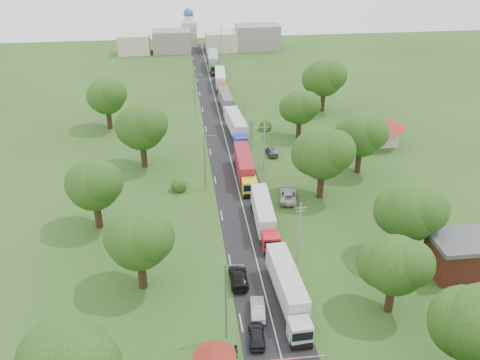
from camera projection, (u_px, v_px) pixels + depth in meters
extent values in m
plane|color=#2A4918|center=(250.00, 235.00, 77.78)|extent=(260.00, 260.00, 0.00)
cube|color=black|center=(234.00, 174.00, 95.40)|extent=(8.00, 200.00, 0.04)
cylinder|color=red|center=(284.00, 359.00, 55.29)|extent=(9.00, 0.12, 0.12)
cylinder|color=slate|center=(326.00, 359.00, 56.01)|extent=(0.10, 0.10, 1.00)
cone|color=maroon|center=(214.00, 352.00, 53.63)|extent=(4.40, 4.40, 1.10)
cylinder|color=slate|center=(252.00, 133.00, 107.20)|extent=(0.12, 0.12, 4.00)
cylinder|color=slate|center=(251.00, 129.00, 109.32)|extent=(0.12, 0.12, 4.00)
cube|color=navy|center=(251.00, 123.00, 107.52)|extent=(0.06, 3.00, 1.00)
cube|color=silver|center=(251.00, 123.00, 107.52)|extent=(0.07, 3.10, 0.06)
cylinder|color=gray|center=(299.00, 233.00, 70.14)|extent=(0.24, 0.24, 9.00)
cube|color=gray|center=(301.00, 208.00, 68.39)|extent=(1.60, 0.10, 0.10)
cube|color=gray|center=(301.00, 211.00, 68.62)|extent=(1.20, 0.10, 0.10)
cylinder|color=gray|center=(264.00, 147.00, 94.81)|extent=(0.24, 0.24, 9.00)
cube|color=gray|center=(265.00, 127.00, 93.06)|extent=(1.60, 0.10, 0.10)
cube|color=gray|center=(265.00, 130.00, 93.29)|extent=(1.20, 0.10, 0.10)
cylinder|color=gray|center=(244.00, 97.00, 119.48)|extent=(0.24, 0.24, 9.00)
cube|color=gray|center=(244.00, 80.00, 117.73)|extent=(1.60, 0.10, 0.10)
cube|color=gray|center=(244.00, 83.00, 117.96)|extent=(1.20, 0.10, 0.10)
cylinder|color=gray|center=(230.00, 64.00, 144.15)|extent=(0.24, 0.24, 9.00)
cube|color=gray|center=(230.00, 50.00, 142.40)|extent=(1.60, 0.10, 0.10)
cube|color=gray|center=(230.00, 52.00, 142.63)|extent=(1.20, 0.10, 0.10)
cylinder|color=gray|center=(221.00, 40.00, 168.82)|extent=(0.24, 0.24, 9.00)
cube|color=gray|center=(221.00, 28.00, 167.07)|extent=(1.60, 0.10, 0.10)
cube|color=gray|center=(221.00, 30.00, 167.30)|extent=(1.20, 0.10, 0.10)
cylinder|color=slate|center=(226.00, 302.00, 57.25)|extent=(0.16, 0.16, 10.00)
cube|color=slate|center=(234.00, 265.00, 55.19)|extent=(1.80, 0.10, 0.10)
cube|color=slate|center=(242.00, 266.00, 55.34)|extent=(0.50, 0.22, 0.15)
cylinder|color=slate|center=(205.00, 162.00, 88.09)|extent=(0.16, 0.16, 10.00)
cube|color=slate|center=(209.00, 136.00, 86.02)|extent=(1.80, 0.10, 0.10)
cube|color=slate|center=(214.00, 136.00, 86.18)|extent=(0.50, 0.22, 0.15)
cylinder|color=slate|center=(194.00, 95.00, 118.92)|extent=(0.16, 0.16, 10.00)
cube|color=slate|center=(198.00, 74.00, 116.86)|extent=(1.80, 0.10, 0.10)
cube|color=slate|center=(201.00, 75.00, 117.02)|extent=(0.50, 0.22, 0.15)
sphere|color=#183F11|center=(466.00, 323.00, 51.17)|extent=(7.20, 7.20, 7.20)
cylinder|color=#382616|center=(390.00, 297.00, 62.56)|extent=(1.04, 1.04, 3.85)
sphere|color=#183F11|center=(395.00, 265.00, 60.41)|extent=(7.00, 7.00, 7.00)
sphere|color=#183F11|center=(410.00, 264.00, 59.32)|extent=(5.50, 5.50, 5.50)
sphere|color=#183F11|center=(382.00, 263.00, 61.64)|extent=(6.00, 6.00, 6.00)
cylinder|color=#382616|center=(405.00, 245.00, 71.95)|extent=(1.08, 1.08, 4.20)
sphere|color=#183F11|center=(411.00, 212.00, 69.59)|extent=(7.70, 7.70, 7.70)
sphere|color=#183F11|center=(426.00, 210.00, 68.39)|extent=(6.05, 6.05, 6.05)
sphere|color=#183F11|center=(398.00, 211.00, 70.94)|extent=(6.60, 6.60, 6.60)
cylinder|color=#382616|center=(321.00, 184.00, 86.96)|extent=(1.12, 1.12, 4.55)
sphere|color=#183F11|center=(323.00, 153.00, 84.40)|extent=(8.40, 8.40, 8.40)
sphere|color=#183F11|center=(335.00, 151.00, 83.09)|extent=(6.60, 6.60, 6.60)
sphere|color=#183F11|center=(313.00, 153.00, 85.86)|extent=(7.20, 7.20, 7.20)
cylinder|color=#382616|center=(358.00, 162.00, 95.08)|extent=(1.08, 1.08, 4.20)
sphere|color=#183F11|center=(361.00, 135.00, 92.72)|extent=(7.70, 7.70, 7.70)
sphere|color=#183F11|center=(372.00, 133.00, 91.52)|extent=(6.05, 6.05, 6.05)
sphere|color=#183F11|center=(352.00, 135.00, 94.06)|extent=(6.60, 6.60, 6.60)
cylinder|color=#382616|center=(299.00, 129.00, 109.37)|extent=(1.04, 1.04, 3.85)
sphere|color=#183F11|center=(300.00, 107.00, 107.22)|extent=(7.00, 7.00, 7.00)
sphere|color=#183F11|center=(307.00, 105.00, 106.13)|extent=(5.50, 5.50, 5.50)
sphere|color=#183F11|center=(294.00, 108.00, 108.44)|extent=(6.00, 6.00, 6.00)
cylinder|color=#382616|center=(323.00, 102.00, 123.41)|extent=(1.12, 1.12, 4.55)
sphere|color=#183F11|center=(324.00, 78.00, 120.84)|extent=(8.40, 8.40, 8.40)
sphere|color=#183F11|center=(333.00, 75.00, 119.54)|extent=(6.60, 6.60, 6.60)
sphere|color=#183F11|center=(317.00, 79.00, 122.31)|extent=(7.20, 7.20, 7.20)
sphere|color=#183F11|center=(58.00, 360.00, 47.01)|extent=(7.20, 7.20, 7.20)
cylinder|color=#382616|center=(142.00, 273.00, 66.36)|extent=(1.08, 1.08, 4.20)
sphere|color=#183F11|center=(138.00, 239.00, 64.00)|extent=(7.70, 7.70, 7.70)
sphere|color=#183F11|center=(149.00, 237.00, 62.80)|extent=(6.05, 6.05, 6.05)
sphere|color=#183F11|center=(130.00, 237.00, 65.34)|extent=(6.60, 6.60, 6.60)
cylinder|color=#382616|center=(98.00, 215.00, 78.80)|extent=(1.08, 1.08, 4.20)
sphere|color=#183F11|center=(94.00, 184.00, 76.45)|extent=(7.70, 7.70, 7.70)
sphere|color=#183F11|center=(102.00, 182.00, 75.25)|extent=(6.05, 6.05, 6.05)
sphere|color=#183F11|center=(88.00, 184.00, 77.79)|extent=(6.60, 6.60, 6.60)
cylinder|color=#382616|center=(144.00, 155.00, 97.00)|extent=(1.12, 1.12, 4.55)
sphere|color=#183F11|center=(141.00, 127.00, 94.44)|extent=(8.40, 8.40, 8.40)
sphere|color=#183F11|center=(149.00, 124.00, 93.13)|extent=(6.60, 6.60, 6.60)
sphere|color=#183F11|center=(135.00, 127.00, 95.90)|extent=(7.20, 7.20, 7.20)
cylinder|color=#382616|center=(109.00, 119.00, 113.83)|extent=(1.08, 1.08, 4.20)
sphere|color=#183F11|center=(107.00, 96.00, 111.47)|extent=(7.70, 7.70, 7.70)
sphere|color=#183F11|center=(112.00, 94.00, 110.27)|extent=(6.05, 6.05, 6.05)
sphere|color=#183F11|center=(102.00, 97.00, 112.81)|extent=(6.60, 6.60, 6.60)
cube|color=maroon|center=(462.00, 257.00, 68.99)|extent=(8.00, 6.00, 4.60)
cube|color=#47494F|center=(466.00, 241.00, 67.80)|extent=(8.60, 6.60, 0.60)
cube|color=beige|center=(378.00, 134.00, 106.57)|extent=(7.00, 5.00, 4.00)
cone|color=maroon|center=(380.00, 121.00, 105.24)|extent=(10.08, 10.08, 1.80)
cube|color=gray|center=(172.00, 41.00, 171.98)|extent=(12.00, 8.00, 7.00)
cube|color=beige|center=(221.00, 41.00, 173.97)|extent=(10.00, 8.00, 6.00)
cube|color=gray|center=(258.00, 37.00, 174.82)|extent=(14.00, 8.00, 8.00)
cube|color=beige|center=(134.00, 44.00, 170.90)|extent=(10.00, 8.00, 6.00)
cube|color=beige|center=(189.00, 34.00, 179.46)|extent=(5.00, 5.00, 8.00)
cylinder|color=silver|center=(189.00, 19.00, 177.16)|extent=(3.20, 3.20, 2.00)
sphere|color=#2659B2|center=(188.00, 14.00, 176.42)|extent=(3.40, 3.40, 3.40)
cube|color=#BDBDBD|center=(300.00, 331.00, 58.11)|extent=(2.55, 2.55, 2.55)
cube|color=black|center=(303.00, 337.00, 56.86)|extent=(2.34, 0.12, 1.12)
cube|color=slate|center=(302.00, 346.00, 57.54)|extent=(2.25, 0.35, 0.36)
cube|color=slate|center=(287.00, 295.00, 64.76)|extent=(2.85, 11.80, 0.31)
cube|color=silver|center=(287.00, 281.00, 64.19)|extent=(3.07, 12.12, 3.05)
cylinder|color=black|center=(301.00, 345.00, 57.79)|extent=(2.39, 1.02, 1.02)
cylinder|color=black|center=(298.00, 333.00, 59.41)|extent=(2.39, 1.02, 1.02)
cylinder|color=black|center=(281.00, 278.00, 68.02)|extent=(2.39, 1.02, 1.02)
cylinder|color=black|center=(279.00, 271.00, 69.36)|extent=(2.39, 1.02, 1.02)
cube|color=red|center=(271.00, 242.00, 73.51)|extent=(2.43, 2.43, 2.43)
cube|color=black|center=(273.00, 245.00, 72.31)|extent=(2.24, 0.11, 1.07)
cube|color=slate|center=(272.00, 253.00, 72.97)|extent=(2.15, 0.34, 0.34)
cube|color=slate|center=(263.00, 221.00, 79.87)|extent=(2.68, 11.27, 0.29)
cube|color=silver|center=(263.00, 210.00, 79.32)|extent=(2.89, 11.57, 2.92)
cylinder|color=black|center=(272.00, 252.00, 73.21)|extent=(2.29, 0.97, 0.97)
cylinder|color=black|center=(270.00, 245.00, 74.75)|extent=(2.29, 0.97, 0.97)
cylinder|color=black|center=(259.00, 211.00, 82.98)|extent=(2.29, 0.97, 0.97)
cylinder|color=black|center=(258.00, 206.00, 84.26)|extent=(2.29, 0.97, 0.97)
cube|color=yellow|center=(250.00, 187.00, 87.76)|extent=(2.49, 2.49, 2.52)
cube|color=black|center=(251.00, 188.00, 86.52)|extent=(2.32, 0.09, 1.11)
cube|color=slate|center=(251.00, 196.00, 87.20)|extent=(2.23, 0.31, 0.35)
cube|color=slate|center=(244.00, 172.00, 94.35)|extent=(2.65, 11.66, 0.30)
cube|color=maroon|center=(244.00, 162.00, 93.78)|extent=(2.86, 11.97, 3.03)
cylinder|color=black|center=(250.00, 195.00, 87.45)|extent=(2.37, 1.01, 1.01)
cylinder|color=black|center=(249.00, 190.00, 89.05)|extent=(2.37, 1.01, 1.01)
cylinder|color=black|center=(242.00, 165.00, 97.58)|extent=(2.37, 1.01, 1.01)
cylinder|color=black|center=(240.00, 161.00, 98.91)|extent=(2.37, 1.01, 1.01)
cube|color=#1C36A8|center=(241.00, 143.00, 103.81)|extent=(2.70, 2.70, 2.64)
cube|color=black|center=(241.00, 143.00, 102.51)|extent=(2.43, 0.18, 1.16)
cube|color=slate|center=(241.00, 150.00, 103.22)|extent=(2.34, 0.41, 0.37)
cube|color=slate|center=(236.00, 132.00, 110.71)|extent=(3.24, 12.28, 0.32)
cube|color=silver|center=(236.00, 123.00, 110.11)|extent=(3.47, 12.61, 3.17)
cylinder|color=black|center=(241.00, 150.00, 103.48)|extent=(2.48, 1.06, 1.06)
cylinder|color=black|center=(240.00, 146.00, 105.16)|extent=(2.48, 1.06, 1.06)
cylinder|color=black|center=(234.00, 127.00, 114.09)|extent=(2.48, 1.06, 1.06)
cylinder|color=black|center=(233.00, 124.00, 115.48)|extent=(2.48, 1.06, 1.06)
cube|color=#B9B9B9|center=(229.00, 112.00, 119.37)|extent=(2.30, 2.30, 2.31)
cube|color=black|center=(229.00, 113.00, 118.23)|extent=(2.13, 0.10, 1.02)
cube|color=slate|center=(229.00, 118.00, 118.86)|extent=(2.04, 0.33, 0.32)
cube|color=slate|center=(226.00, 106.00, 125.41)|extent=(2.53, 10.70, 0.28)
cube|color=#565A5E|center=(226.00, 99.00, 124.89)|extent=(2.72, 10.99, 2.77)
cylinder|color=black|center=(229.00, 118.00, 119.08)|extent=(2.17, 0.92, 0.92)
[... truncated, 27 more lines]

